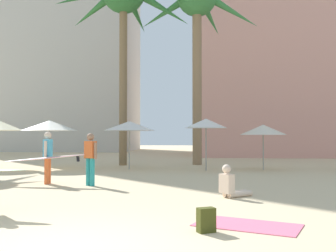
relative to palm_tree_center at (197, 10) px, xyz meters
The scene contains 12 objects.
hotel_pink 14.99m from the palm_tree_center, 57.82° to the left, with size 16.16×11.43×14.82m, color #DB9989.
palm_tree_center is the anchor object (origin of this frame).
palm_tree_right 4.24m from the palm_tree_center, behind, with size 7.51×7.88×11.08m.
cafe_umbrella_1 7.63m from the palm_tree_center, 82.57° to the right, with size 2.01×2.01×2.46m.
cafe_umbrella_2 10.49m from the palm_tree_center, 154.18° to the right, with size 2.76×2.76×2.41m.
cafe_umbrella_3 8.23m from the palm_tree_center, 43.05° to the right, with size 2.22×2.22×2.19m.
cafe_umbrella_4 8.18m from the palm_tree_center, 134.93° to the right, with size 2.54×2.54×2.37m.
beach_towel 17.40m from the palm_tree_center, 85.50° to the right, with size 1.88×1.03×0.01m, color #EF6684.
backpack 17.76m from the palm_tree_center, 88.49° to the right, with size 0.35×0.33×0.42m.
person_near_left 14.47m from the palm_tree_center, 84.54° to the right, with size 0.94×0.85×0.89m.
person_mid_right 13.25m from the palm_tree_center, 117.92° to the right, with size 2.91×0.79×1.79m.
person_near_right 12.89m from the palm_tree_center, 109.36° to the right, with size 0.55×0.42×1.74m.
Camera 1 is at (2.04, -5.41, 1.66)m, focal length 41.80 mm.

